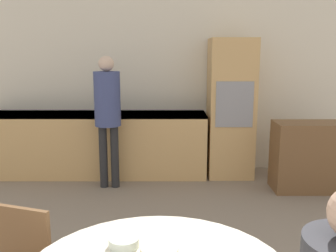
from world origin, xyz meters
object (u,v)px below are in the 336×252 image
(sideboard, at_px, (309,156))
(bowl_far, at_px, (158,251))
(bowl_centre, at_px, (122,242))
(person_standing, at_px, (106,107))
(oven_unit, at_px, (229,108))

(sideboard, xyz_separation_m, bowl_far, (-1.84, -2.87, 0.34))
(bowl_centre, distance_m, bowl_far, 0.20)
(person_standing, height_order, bowl_far, person_standing)
(oven_unit, relative_size, bowl_centre, 12.26)
(sideboard, relative_size, bowl_far, 5.10)
(oven_unit, height_order, bowl_far, oven_unit)
(oven_unit, relative_size, sideboard, 2.01)
(bowl_centre, xyz_separation_m, bowl_far, (0.18, -0.08, -0.00))
(person_standing, height_order, bowl_centre, person_standing)
(sideboard, bearing_deg, person_standing, 177.76)
(oven_unit, bearing_deg, bowl_centre, -107.77)
(sideboard, height_order, bowl_far, sideboard)
(person_standing, relative_size, bowl_centre, 10.79)
(oven_unit, height_order, bowl_centre, oven_unit)
(oven_unit, bearing_deg, person_standing, -162.55)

